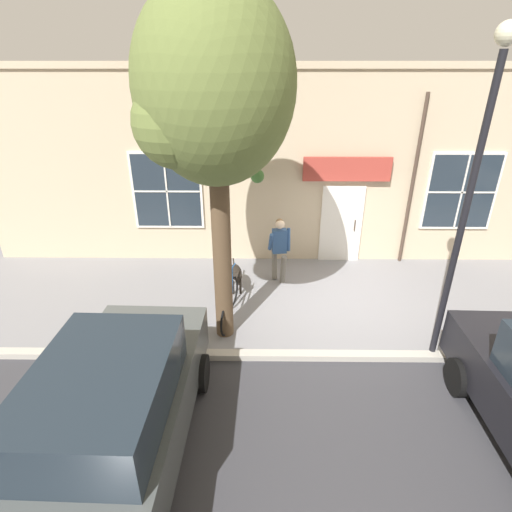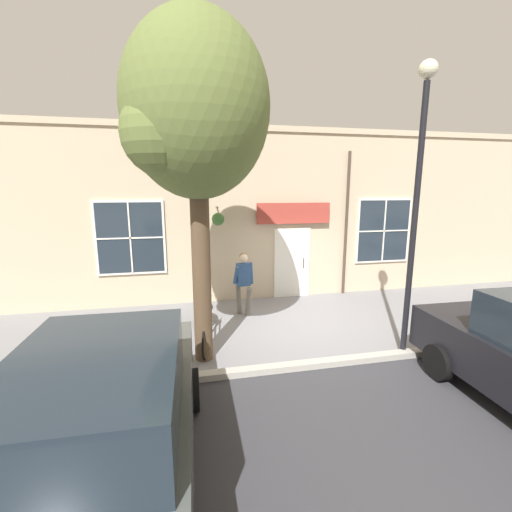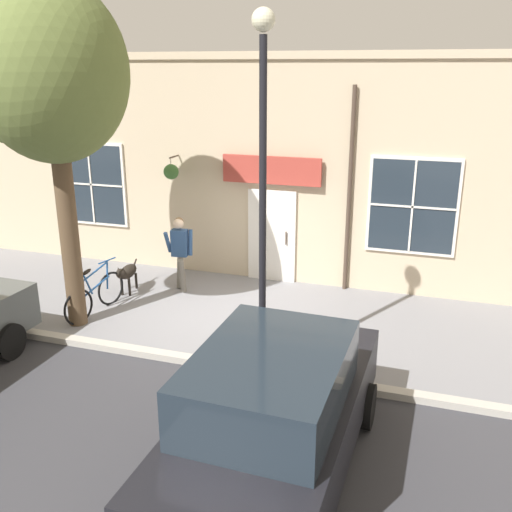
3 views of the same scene
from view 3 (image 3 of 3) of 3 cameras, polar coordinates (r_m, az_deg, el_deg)
The scene contains 8 objects.
ground_plane at distance 11.40m, azimuth -3.46°, elevation -5.82°, with size 90.00×90.00×0.00m, color gray.
storefront_facade at distance 12.79m, azimuth 0.12°, elevation 8.59°, with size 0.95×18.00×4.98m.
pedestrian_walking at distance 12.35m, azimuth -7.63°, elevation 0.87°, with size 0.63×0.55×1.65m.
dog_on_leash at distance 12.56m, azimuth -12.77°, elevation -1.63°, with size 1.09×0.39×0.70m.
street_tree_by_curb at distance 10.53m, azimuth -20.13°, elevation 16.40°, with size 2.78×2.50×6.13m.
leaning_bicycle at distance 11.74m, azimuth -15.78°, elevation -3.78°, with size 1.73×0.27×1.00m.
parked_car_mid_block at distance 6.81m, azimuth 1.84°, elevation -15.48°, with size 4.34×2.02×1.75m.
street_lamp at distance 8.22m, azimuth 0.69°, elevation 10.12°, with size 0.32×0.32×5.42m.
Camera 3 is at (9.66, 3.84, 4.68)m, focal length 40.00 mm.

